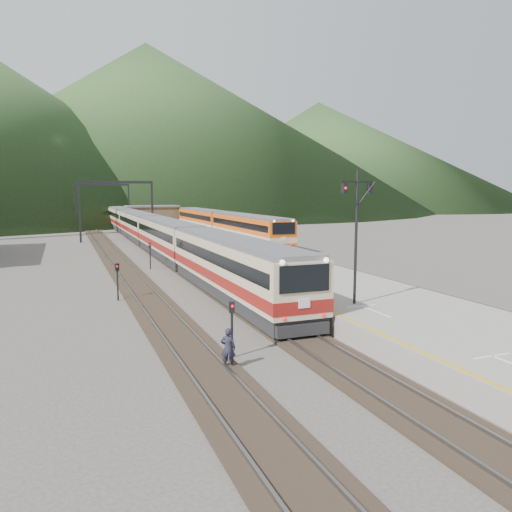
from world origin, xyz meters
name	(u,v)px	position (x,y,z in m)	size (l,w,h in m)	color
ground	(383,392)	(0.00, 0.00, 0.00)	(400.00, 400.00, 0.00)	#47423D
track_main	(160,253)	(0.00, 40.00, 0.07)	(2.60, 200.00, 0.23)	black
track_far	(112,255)	(-5.00, 40.00, 0.07)	(2.60, 200.00, 0.23)	black
track_second	(260,248)	(11.50, 40.00, 0.07)	(2.60, 200.00, 0.23)	black
platform	(216,248)	(5.60, 38.00, 0.50)	(8.00, 100.00, 1.00)	gray
gantry_near	(116,199)	(-2.85, 55.00, 5.59)	(9.55, 0.25, 8.00)	black
gantry_far	(102,197)	(-2.85, 80.00, 5.59)	(9.55, 0.25, 8.00)	black
station_shed	(152,214)	(5.60, 78.00, 2.57)	(9.40, 4.40, 3.10)	brown
hill_b	(148,126)	(30.00, 230.00, 37.50)	(220.00, 220.00, 75.00)	#203F1B
hill_c	(318,154)	(110.00, 210.00, 25.00)	(160.00, 160.00, 50.00)	#203F1B
main_train	(139,225)	(0.00, 55.62, 2.00)	(2.90, 99.52, 3.54)	#CCB590
second_train	(222,223)	(11.50, 54.31, 2.11)	(3.08, 41.86, 3.75)	#D45410
signal_mast	(356,223)	(3.79, 7.81, 5.05)	(2.14, 0.72, 6.61)	black
short_signal_a	(232,322)	(-3.57, 5.05, 1.46)	(0.26, 0.22, 2.27)	black
short_signal_b	(150,252)	(-2.82, 29.15, 1.46)	(0.25, 0.21, 2.27)	black
short_signal_c	(117,277)	(-6.69, 17.50, 1.46)	(0.26, 0.22, 2.27)	black
worker	(228,348)	(-4.10, 3.93, 0.78)	(0.57, 0.37, 1.55)	#212031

